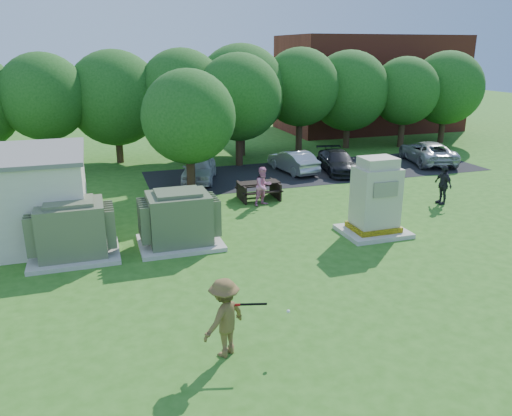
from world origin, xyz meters
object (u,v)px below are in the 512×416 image
object	(u,v)px
picnic_table	(259,188)
car_white	(199,168)
car_silver_b	(427,152)
person_at_picnic	(263,186)
car_silver_a	(293,161)
transformer_right	(179,220)
generator_cabinet	(375,201)
transformer_left	(72,231)
car_dark	(337,162)
person_walking_right	(443,185)
batter	(224,318)

from	to	relation	value
picnic_table	car_white	size ratio (longest dim) A/B	0.49
car_white	picnic_table	bearing A→B (deg)	-47.30
picnic_table	car_silver_b	world-z (taller)	car_silver_b
person_at_picnic	car_white	size ratio (longest dim) A/B	0.44
car_white	car_silver_a	world-z (taller)	car_white
transformer_right	picnic_table	size ratio (longest dim) A/B	1.51
car_silver_b	picnic_table	bearing A→B (deg)	31.58
generator_cabinet	car_silver_a	world-z (taller)	generator_cabinet
transformer_left	car_dark	size ratio (longest dim) A/B	0.69
car_silver_a	car_dark	size ratio (longest dim) A/B	0.91
transformer_left	car_silver_b	distance (m)	22.81
generator_cabinet	car_dark	xyz separation A→B (m)	(3.31, 9.60, -0.71)
person_at_picnic	car_silver_a	xyz separation A→B (m)	(3.77, 5.61, -0.26)
transformer_left	person_walking_right	xyz separation A→B (m)	(16.24, 1.30, -0.05)
person_at_picnic	car_silver_b	size ratio (longest dim) A/B	0.36
person_walking_right	car_white	distance (m)	12.55
person_at_picnic	transformer_right	bearing A→B (deg)	-161.76
person_walking_right	car_dark	xyz separation A→B (m)	(-1.80, 7.10, -0.29)
car_silver_b	batter	bearing A→B (deg)	55.78
person_walking_right	car_silver_b	bearing A→B (deg)	146.60
car_silver_a	car_silver_b	world-z (taller)	car_silver_b
batter	car_dark	bearing A→B (deg)	-158.07
car_white	car_silver_b	bearing A→B (deg)	17.85
picnic_table	car_silver_a	xyz separation A→B (m)	(3.66, 4.60, 0.12)
transformer_left	person_at_picnic	distance (m)	9.00
transformer_right	car_silver_b	xyz separation A→B (m)	(17.29, 8.93, -0.28)
transformer_right	picnic_table	distance (m)	6.59
generator_cabinet	car_dark	world-z (taller)	generator_cabinet
transformer_left	generator_cabinet	distance (m)	11.20
picnic_table	person_walking_right	world-z (taller)	person_walking_right
car_silver_b	car_white	bearing A→B (deg)	12.62
transformer_left	car_silver_a	world-z (taller)	transformer_left
person_walking_right	car_silver_b	size ratio (longest dim) A/B	0.37
car_silver_b	transformer_left	bearing A→B (deg)	36.03
person_walking_right	car_silver_a	distance (m)	9.03
person_walking_right	car_white	size ratio (longest dim) A/B	0.45
person_at_picnic	car_dark	world-z (taller)	person_at_picnic
car_silver_b	person_walking_right	bearing A→B (deg)	71.04
picnic_table	transformer_left	bearing A→B (deg)	-150.73
transformer_left	transformer_right	bearing A→B (deg)	0.00
picnic_table	car_silver_a	world-z (taller)	car_silver_a
generator_cabinet	car_dark	bearing A→B (deg)	70.99
person_at_picnic	car_silver_a	world-z (taller)	person_at_picnic
picnic_table	car_dark	xyz separation A→B (m)	(6.11, 3.74, 0.10)
car_white	car_dark	size ratio (longest dim) A/B	0.94
person_at_picnic	car_white	xyz separation A→B (m)	(-1.87, 5.36, -0.21)
car_dark	generator_cabinet	bearing A→B (deg)	-98.58
car_dark	car_silver_b	bearing A→B (deg)	15.02
picnic_table	batter	distance (m)	12.87
picnic_table	generator_cabinet	bearing A→B (deg)	-64.51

